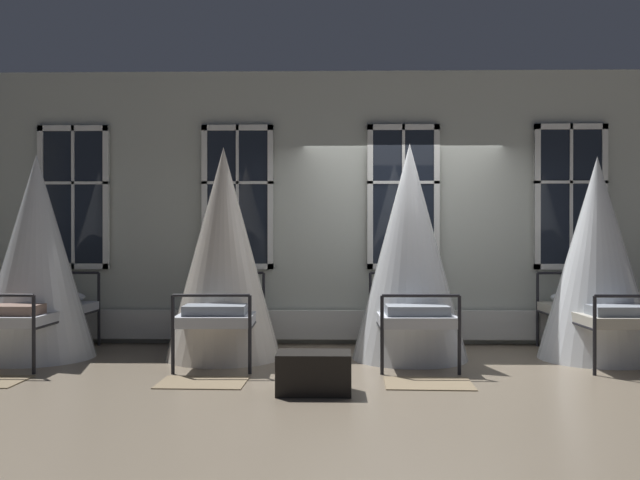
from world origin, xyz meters
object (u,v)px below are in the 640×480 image
(cot_second, at_px, (224,256))
(cot_fourth, at_px, (597,261))
(cot_first, at_px, (37,259))
(cot_third, at_px, (410,254))
(travel_trunk, at_px, (314,373))

(cot_second, distance_m, cot_fourth, 4.13)
(cot_second, height_order, cot_fourth, cot_second)
(cot_first, bearing_deg, cot_third, -88.39)
(cot_third, height_order, cot_fourth, cot_third)
(cot_fourth, xyz_separation_m, travel_trunk, (-3.08, -1.70, -0.91))
(cot_second, bearing_deg, cot_third, -91.23)
(cot_fourth, bearing_deg, cot_first, 89.53)
(cot_second, relative_size, cot_third, 0.99)
(cot_first, relative_size, travel_trunk, 3.55)
(cot_first, relative_size, cot_second, 0.97)
(cot_fourth, relative_size, travel_trunk, 3.50)
(cot_second, bearing_deg, travel_trunk, -149.39)
(cot_third, relative_size, cot_fourth, 1.07)
(cot_second, distance_m, travel_trunk, 2.21)
(cot_first, xyz_separation_m, cot_third, (4.15, 0.05, 0.05))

